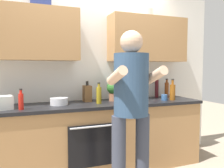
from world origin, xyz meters
name	(u,v)px	position (x,y,z in m)	size (l,w,h in m)	color
back_wall_unit	(93,58)	(0.00, 0.27, 1.50)	(4.00, 0.38, 2.50)	silver
counter	(99,137)	(0.00, 0.00, 0.45)	(2.84, 0.67, 0.90)	#A37547
person_standing	(131,103)	(0.08, -0.82, 1.02)	(0.49, 0.45, 1.72)	#383D4C
bottle_oil	(99,95)	(-0.01, -0.05, 1.01)	(0.07, 0.07, 0.27)	olive
bottle_syrup	(172,92)	(1.06, -0.12, 1.02)	(0.08, 0.08, 0.30)	#8C4C14
bottle_wine	(157,88)	(1.01, 0.21, 1.04)	(0.06, 0.06, 0.34)	#471419
bottle_hotsauce	(21,101)	(-0.94, -0.16, 1.00)	(0.05, 0.05, 0.23)	red
bottle_juice	(140,92)	(0.64, 0.07, 1.02)	(0.06, 0.06, 0.29)	orange
bottle_vinegar	(167,90)	(1.13, 0.13, 1.02)	(0.06, 0.06, 0.29)	brown
cup_tea	(164,97)	(0.94, -0.10, 0.94)	(0.09, 0.09, 0.08)	#33598C
mixing_bowl	(59,101)	(-0.51, 0.02, 0.94)	(0.22, 0.22, 0.09)	silver
knife_block	(87,93)	(-0.11, 0.17, 1.01)	(0.10, 0.14, 0.28)	brown
potted_herb	(114,89)	(0.25, 0.10, 1.06)	(0.20, 0.20, 0.29)	#9E6647
grocery_bag_produce	(1,103)	(-1.14, -0.09, 0.97)	(0.22, 0.17, 0.15)	silver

